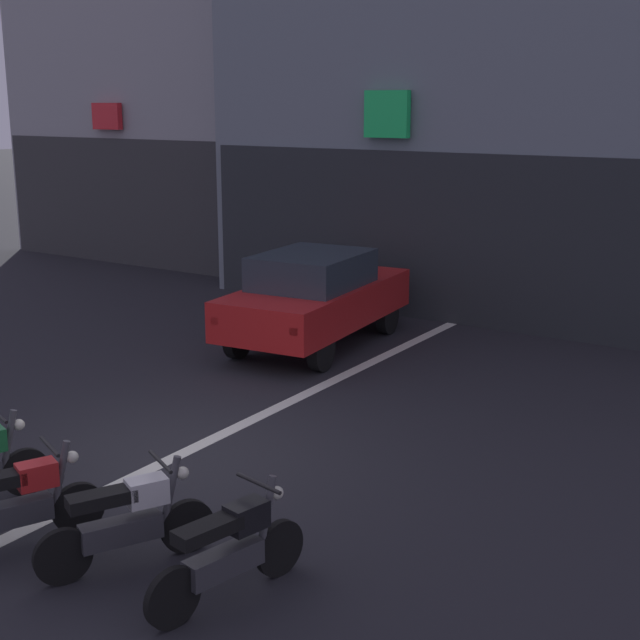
{
  "coord_description": "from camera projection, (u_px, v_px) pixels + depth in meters",
  "views": [
    {
      "loc": [
        6.8,
        -7.18,
        4.11
      ],
      "look_at": [
        0.82,
        2.0,
        1.4
      ],
      "focal_mm": 49.63,
      "sensor_mm": 36.0,
      "label": 1
    }
  ],
  "objects": [
    {
      "name": "motorcycle_white_row_centre",
      "position": [
        128.0,
        520.0,
        7.93
      ],
      "size": [
        0.83,
        1.52,
        0.98
      ],
      "color": "black",
      "rests_on": "ground"
    },
    {
      "name": "car_red_crossing_near",
      "position": [
        315.0,
        296.0,
        15.09
      ],
      "size": [
        2.13,
        4.25,
        1.64
      ],
      "color": "black",
      "rests_on": "ground"
    },
    {
      "name": "ground_plane",
      "position": [
        169.0,
        460.0,
        10.43
      ],
      "size": [
        120.0,
        120.0,
        0.0
      ],
      "primitive_type": "plane",
      "color": "#232328"
    },
    {
      "name": "motorcycle_black_row_right_mid",
      "position": [
        230.0,
        550.0,
        7.41
      ],
      "size": [
        0.56,
        1.65,
        0.98
      ],
      "color": "black",
      "rests_on": "ground"
    },
    {
      "name": "building_mid_block",
      "position": [
        533.0,
        50.0,
        19.73
      ],
      "size": [
        10.62,
        9.67,
        10.48
      ],
      "color": "gray",
      "rests_on": "ground"
    },
    {
      "name": "motorcycle_red_row_left_mid",
      "position": [
        18.0,
        503.0,
        8.27
      ],
      "size": [
        0.77,
        1.55,
        0.98
      ],
      "color": "black",
      "rests_on": "ground"
    },
    {
      "name": "lane_centre_line",
      "position": [
        406.0,
        345.0,
        15.31
      ],
      "size": [
        0.2,
        18.0,
        0.01
      ],
      "primitive_type": "cube",
      "color": "silver",
      "rests_on": "ground"
    }
  ]
}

